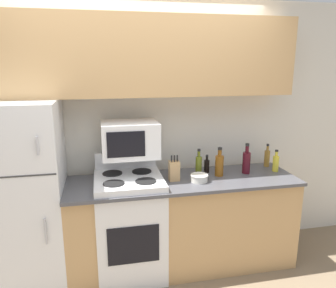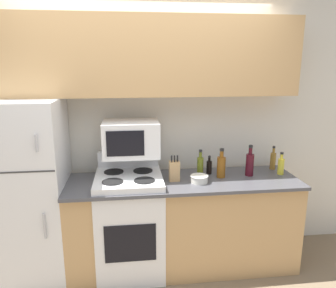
% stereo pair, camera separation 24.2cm
% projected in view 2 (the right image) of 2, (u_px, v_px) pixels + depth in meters
% --- Properties ---
extents(ground_plane, '(12.00, 12.00, 0.00)m').
position_uv_depth(ground_plane, '(150.00, 287.00, 2.93)').
color(ground_plane, '#7F6B51').
extents(wall_back, '(8.00, 0.05, 2.55)m').
position_uv_depth(wall_back, '(143.00, 132.00, 3.30)').
color(wall_back, silver).
rests_on(wall_back, ground_plane).
extents(lower_cabinets, '(2.14, 0.65, 0.90)m').
position_uv_depth(lower_cabinets, '(183.00, 223.00, 3.15)').
color(lower_cabinets, tan).
rests_on(lower_cabinets, ground_plane).
extents(refrigerator, '(0.70, 0.70, 1.65)m').
position_uv_depth(refrigerator, '(27.00, 192.00, 2.92)').
color(refrigerator, white).
rests_on(refrigerator, ground_plane).
extents(upper_cabinets, '(2.84, 0.34, 0.70)m').
position_uv_depth(upper_cabinets, '(143.00, 56.00, 2.93)').
color(upper_cabinets, tan).
rests_on(upper_cabinets, refrigerator).
extents(stove, '(0.61, 0.63, 1.11)m').
position_uv_depth(stove, '(130.00, 223.00, 3.07)').
color(stove, white).
rests_on(stove, ground_plane).
extents(microwave, '(0.51, 0.38, 0.32)m').
position_uv_depth(microwave, '(131.00, 139.00, 2.99)').
color(microwave, white).
rests_on(microwave, stove).
extents(knife_block, '(0.09, 0.08, 0.24)m').
position_uv_depth(knife_block, '(174.00, 171.00, 2.99)').
color(knife_block, tan).
rests_on(knife_block, lower_cabinets).
extents(bowl, '(0.16, 0.16, 0.07)m').
position_uv_depth(bowl, '(199.00, 179.00, 2.95)').
color(bowl, silver).
rests_on(bowl, lower_cabinets).
extents(bottle_wine_red, '(0.08, 0.08, 0.30)m').
position_uv_depth(bottle_wine_red, '(250.00, 164.00, 3.12)').
color(bottle_wine_red, '#470F19').
rests_on(bottle_wine_red, lower_cabinets).
extents(bottle_soy_sauce, '(0.05, 0.05, 0.18)m').
position_uv_depth(bottle_soy_sauce, '(209.00, 167.00, 3.19)').
color(bottle_soy_sauce, black).
rests_on(bottle_soy_sauce, lower_cabinets).
extents(bottle_vinegar, '(0.06, 0.06, 0.24)m').
position_uv_depth(bottle_vinegar, '(273.00, 160.00, 3.32)').
color(bottle_vinegar, olive).
rests_on(bottle_vinegar, lower_cabinets).
extents(bottle_cooking_spray, '(0.06, 0.06, 0.22)m').
position_uv_depth(bottle_cooking_spray, '(281.00, 166.00, 3.16)').
color(bottle_cooking_spray, gold).
rests_on(bottle_cooking_spray, lower_cabinets).
extents(bottle_whiskey, '(0.08, 0.08, 0.28)m').
position_uv_depth(bottle_whiskey, '(221.00, 166.00, 3.08)').
color(bottle_whiskey, brown).
rests_on(bottle_whiskey, lower_cabinets).
extents(bottle_olive_oil, '(0.06, 0.06, 0.26)m').
position_uv_depth(bottle_olive_oil, '(200.00, 166.00, 3.11)').
color(bottle_olive_oil, '#5B6619').
rests_on(bottle_olive_oil, lower_cabinets).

